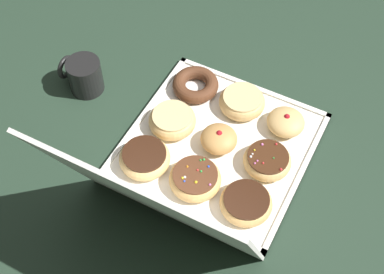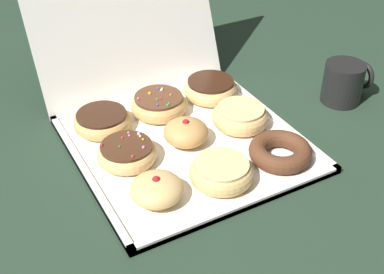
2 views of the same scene
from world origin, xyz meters
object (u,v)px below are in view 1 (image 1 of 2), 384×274
jelly_filled_donut_0 (286,122)px  sprinkle_donut_3 (267,161)px  chocolate_cake_ring_donut_2 (195,85)px  coffee_mug (84,75)px  donut_box (218,146)px  chocolate_frosted_donut_6 (246,203)px  glazed_ring_donut_1 (243,102)px  glazed_ring_donut_5 (173,119)px  chocolate_frosted_donut_8 (145,158)px  sprinkle_donut_7 (196,179)px  jelly_filled_donut_4 (221,139)px

jelly_filled_donut_0 → sprinkle_donut_3: jelly_filled_donut_0 is taller
sprinkle_donut_3 → jelly_filled_donut_0: bearing=-88.4°
chocolate_cake_ring_donut_2 → coffee_mug: 0.28m
donut_box → jelly_filled_donut_0: 0.17m
jelly_filled_donut_0 → chocolate_frosted_donut_6: (-0.01, 0.24, -0.00)m
glazed_ring_donut_1 → glazed_ring_donut_5: 0.18m
glazed_ring_donut_1 → chocolate_frosted_donut_6: 0.28m
donut_box → chocolate_cake_ring_donut_2: chocolate_cake_ring_donut_2 is taller
glazed_ring_donut_1 → sprinkle_donut_3: size_ratio=1.04×
sprinkle_donut_3 → donut_box: bearing=-1.3°
donut_box → chocolate_frosted_donut_8: (0.12, 0.12, 0.03)m
donut_box → glazed_ring_donut_1: size_ratio=3.64×
jelly_filled_donut_0 → chocolate_cake_ring_donut_2: bearing=-2.2°
sprinkle_donut_3 → chocolate_frosted_donut_6: (-0.00, 0.12, -0.00)m
chocolate_frosted_donut_6 → coffee_mug: size_ratio=1.08×
donut_box → coffee_mug: bearing=-1.9°
jelly_filled_donut_0 → sprinkle_donut_7: bearing=64.2°
jelly_filled_donut_0 → sprinkle_donut_7: (0.11, 0.24, -0.00)m
chocolate_cake_ring_donut_2 → chocolate_frosted_donut_6: 0.35m
glazed_ring_donut_1 → chocolate_frosted_donut_8: 0.28m
chocolate_frosted_donut_6 → coffee_mug: 0.52m
sprinkle_donut_7 → glazed_ring_donut_5: bearing=-44.4°
jelly_filled_donut_0 → glazed_ring_donut_1: bearing=-5.5°
glazed_ring_donut_1 → jelly_filled_donut_0: bearing=174.5°
coffee_mug → chocolate_frosted_donut_8: bearing=151.9°
glazed_ring_donut_5 → sprinkle_donut_3: bearing=178.5°
sprinkle_donut_3 → jelly_filled_donut_4: bearing=-2.6°
sprinkle_donut_3 → jelly_filled_donut_4: size_ratio=1.27×
sprinkle_donut_3 → coffee_mug: 0.50m
chocolate_cake_ring_donut_2 → chocolate_frosted_donut_6: (-0.25, 0.25, 0.00)m
glazed_ring_donut_5 → sprinkle_donut_7: size_ratio=0.98×
jelly_filled_donut_0 → chocolate_cake_ring_donut_2: jelly_filled_donut_0 is taller
jelly_filled_donut_0 → chocolate_frosted_donut_6: jelly_filled_donut_0 is taller
sprinkle_donut_3 → chocolate_frosted_donut_6: size_ratio=0.96×
chocolate_cake_ring_donut_2 → sprinkle_donut_7: (-0.13, 0.24, 0.00)m
jelly_filled_donut_0 → jelly_filled_donut_4: size_ratio=1.04×
donut_box → glazed_ring_donut_1: 0.13m
jelly_filled_donut_0 → sprinkle_donut_3: (-0.00, 0.12, -0.00)m
chocolate_cake_ring_donut_2 → chocolate_frosted_donut_8: size_ratio=0.99×
chocolate_frosted_donut_6 → sprinkle_donut_7: 0.12m
glazed_ring_donut_1 → sprinkle_donut_7: sprinkle_donut_7 is taller
donut_box → chocolate_frosted_donut_6: 0.17m
donut_box → glazed_ring_donut_1: (-0.00, -0.13, 0.02)m
chocolate_cake_ring_donut_2 → jelly_filled_donut_0: bearing=177.8°
sprinkle_donut_3 → chocolate_frosted_donut_8: 0.27m
glazed_ring_donut_1 → sprinkle_donut_7: 0.25m
jelly_filled_donut_4 → chocolate_frosted_donut_8: jelly_filled_donut_4 is taller
sprinkle_donut_3 → jelly_filled_donut_4: 0.12m
glazed_ring_donut_1 → coffee_mug: size_ratio=1.07×
donut_box → glazed_ring_donut_5: glazed_ring_donut_5 is taller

